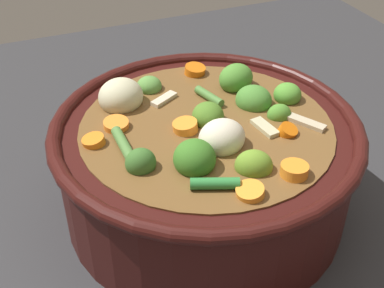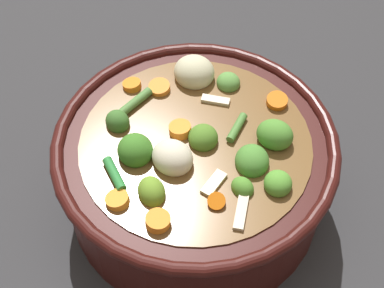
% 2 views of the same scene
% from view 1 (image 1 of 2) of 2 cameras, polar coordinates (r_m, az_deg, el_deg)
% --- Properties ---
extents(ground_plane, '(1.10, 1.10, 0.00)m').
position_cam_1_polar(ground_plane, '(0.61, 1.42, -6.82)').
color(ground_plane, '#2D2D30').
extents(cooking_pot, '(0.33, 0.33, 0.14)m').
position_cam_1_polar(cooking_pot, '(0.56, 1.51, -2.07)').
color(cooking_pot, '#38110F').
rests_on(cooking_pot, ground_plane).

